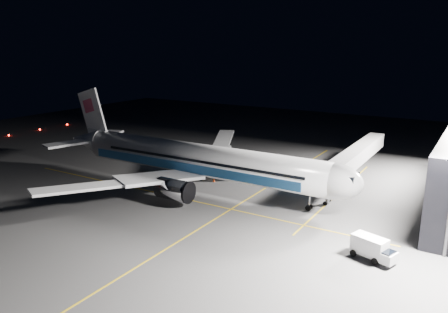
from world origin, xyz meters
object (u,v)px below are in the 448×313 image
jet_bridge (353,158)px  baggage_tug (215,172)px  safety_cone_a (197,173)px  safety_cone_b (255,178)px  safety_cone_c (214,180)px  service_truck (373,248)px  airliner (194,159)px

jet_bridge → baggage_tug: 26.13m
safety_cone_a → safety_cone_b: bearing=16.5°
baggage_tug → safety_cone_c: size_ratio=4.16×
safety_cone_b → service_truck: bearing=-38.3°
baggage_tug → service_truck: bearing=-5.8°
airliner → safety_cone_a: airliner is taller
jet_bridge → safety_cone_c: bearing=-148.2°
airliner → jet_bridge: size_ratio=1.79×
service_truck → safety_cone_b: service_truck is taller
service_truck → safety_cone_b: 34.06m
airliner → safety_cone_b: airliner is taller
jet_bridge → safety_cone_b: jet_bridge is taller
airliner → service_truck: bearing=-18.4°
service_truck → baggage_tug: service_truck is taller
service_truck → safety_cone_b: bearing=159.7°
baggage_tug → jet_bridge: bearing=46.2°
service_truck → safety_cone_c: service_truck is taller
service_truck → safety_cone_c: (-32.58, 15.71, -1.10)m
airliner → jet_bridge: 29.31m
service_truck → safety_cone_b: size_ratio=9.07×
airliner → safety_cone_c: airliner is taller
safety_cone_a → baggage_tug: bearing=23.2°
jet_bridge → safety_cone_a: 29.83m
airliner → safety_cone_a: bearing=122.1°
airliner → safety_cone_a: (-4.11, 6.55, -4.88)m
safety_cone_b → safety_cone_c: (-5.89, -5.41, 0.03)m
airliner → baggage_tug: bearing=95.2°
safety_cone_b → jet_bridge: bearing=27.1°
jet_bridge → airliner: bearing=-142.0°
airliner → service_truck: 35.79m
service_truck → baggage_tug: 39.51m
airliner → jet_bridge: (23.08, 18.06, -0.58)m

